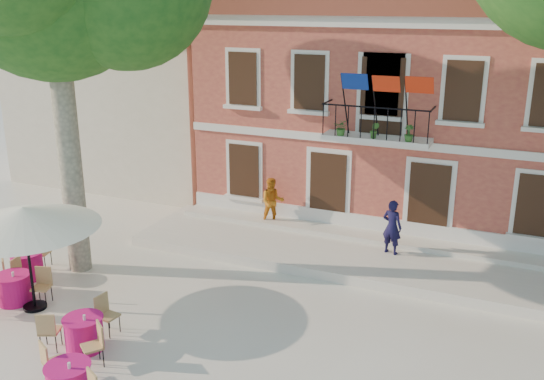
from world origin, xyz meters
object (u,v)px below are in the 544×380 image
Objects in this scene: patio_umbrella at (24,218)px; cafe_table_3 at (14,287)px; pedestrian_orange at (272,202)px; pedestrian_navy at (392,227)px; cafe_table_0 at (27,264)px; cafe_table_4 at (84,332)px.

patio_umbrella is 1.99× the size of cafe_table_3.
cafe_table_3 is at bearing -148.87° from pedestrian_orange.
pedestrian_orange is at bearing 3.65° from pedestrian_navy.
pedestrian_orange is 0.82× the size of cafe_table_0.
cafe_table_3 is (-8.31, -6.31, -0.69)m from pedestrian_navy.
patio_umbrella is 2.12m from cafe_table_3.
patio_umbrella is 2.26× the size of pedestrian_orange.
cafe_table_4 is (-5.19, -7.33, -0.69)m from pedestrian_navy.
pedestrian_navy is 9.01m from cafe_table_4.
pedestrian_orange is 0.87× the size of cafe_table_4.
cafe_table_0 is at bearing 138.98° from patio_umbrella.
patio_umbrella is 2.22× the size of pedestrian_navy.
cafe_table_3 is at bearing 51.10° from pedestrian_navy.
pedestrian_navy is (7.61, 6.35, -1.31)m from patio_umbrella.
patio_umbrella reaches higher than pedestrian_navy.
pedestrian_orange is at bearing 82.49° from cafe_table_4.
cafe_table_0 is 1.08× the size of cafe_table_3.
cafe_table_4 is at bearing -125.74° from pedestrian_orange.
cafe_table_4 is at bearing -18.19° from cafe_table_3.
pedestrian_navy is at bearing 54.68° from cafe_table_4.
cafe_table_0 and cafe_table_3 have the same top height.
cafe_table_3 is at bearing 176.86° from patio_umbrella.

